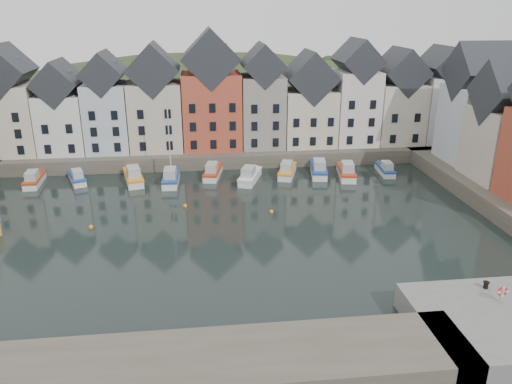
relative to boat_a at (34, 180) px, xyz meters
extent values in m
plane|color=black|center=(24.30, -18.50, -0.68)|extent=(260.00, 260.00, 0.00)
cube|color=#494538|center=(24.30, 11.50, 0.32)|extent=(90.00, 16.00, 2.00)
cube|color=#494538|center=(14.30, -40.50, 0.32)|extent=(50.00, 6.00, 2.00)
ellipsoid|color=#27371B|center=(24.30, 37.50, -18.68)|extent=(153.60, 70.40, 64.00)
sphere|color=black|center=(10.36, 32.43, 8.02)|extent=(5.77, 5.77, 5.77)
sphere|color=black|center=(49.16, 42.25, 7.44)|extent=(5.27, 5.27, 5.27)
sphere|color=black|center=(56.12, 35.70, 7.20)|extent=(5.07, 5.07, 5.07)
sphere|color=black|center=(38.57, 36.69, 7.13)|extent=(5.01, 5.01, 5.01)
sphere|color=black|center=(-13.37, 38.11, 5.89)|extent=(3.94, 3.94, 3.94)
sphere|color=black|center=(52.62, 41.75, 7.37)|extent=(5.21, 5.21, 5.21)
sphere|color=black|center=(26.29, 40.14, 7.64)|extent=(5.45, 5.45, 5.45)
sphere|color=black|center=(62.10, 29.81, 6.52)|extent=(4.49, 4.49, 4.49)
cube|color=beige|center=(-4.87, 9.50, 6.35)|extent=(7.67, 8.00, 10.07)
cube|color=black|center=(-4.87, 9.50, 13.29)|extent=(7.67, 8.16, 7.67)
cube|color=silver|center=(2.39, 9.50, 5.62)|extent=(6.56, 8.00, 8.61)
cube|color=black|center=(2.39, 9.50, 11.55)|extent=(6.56, 8.16, 6.56)
cube|color=silver|center=(8.93, 9.50, 6.33)|extent=(6.20, 8.00, 10.02)
cube|color=black|center=(8.93, 9.50, 12.87)|extent=(6.20, 8.16, 6.20)
cube|color=#BFB3A2|center=(16.03, 9.50, 6.36)|extent=(7.70, 8.00, 10.08)
cube|color=black|center=(16.03, 9.50, 13.30)|extent=(7.70, 8.16, 7.70)
cube|color=#AC4631|center=(24.37, 9.50, 6.96)|extent=(8.69, 8.00, 11.28)
cube|color=black|center=(24.37, 9.50, 14.75)|extent=(8.69, 8.16, 8.69)
cube|color=gray|center=(32.07, 9.50, 6.71)|extent=(6.43, 8.00, 10.78)
cube|color=black|center=(32.07, 9.50, 13.69)|extent=(6.43, 8.16, 6.43)
cube|color=beige|center=(39.38, 9.50, 5.60)|extent=(7.88, 8.00, 8.56)
cube|color=black|center=(39.38, 9.50, 11.82)|extent=(7.88, 8.16, 7.88)
cube|color=silver|center=(46.72, 9.50, 6.95)|extent=(6.50, 8.00, 11.27)
cube|color=black|center=(46.72, 9.50, 14.20)|extent=(6.50, 8.16, 6.50)
cube|color=beige|center=(53.73, 9.50, 5.98)|extent=(7.23, 8.00, 9.32)
cube|color=black|center=(53.73, 9.50, 12.43)|extent=(7.23, 8.16, 7.23)
cube|color=silver|center=(60.58, 9.50, 6.48)|extent=(6.18, 8.00, 10.32)
cube|color=black|center=(60.58, 9.50, 13.17)|extent=(6.18, 8.16, 6.18)
cube|color=silver|center=(60.30, -2.24, 6.51)|extent=(7.47, 8.00, 10.38)
cube|color=black|center=(60.30, -2.24, 13.68)|extent=(7.62, 8.00, 8.00)
cube|color=#BFB3A2|center=(60.30, -10.24, 5.76)|extent=(8.14, 8.00, 8.89)
sphere|color=orange|center=(20.30, -10.50, -0.53)|extent=(0.50, 0.50, 0.50)
sphere|color=orange|center=(30.30, -13.50, -0.53)|extent=(0.50, 0.50, 0.50)
sphere|color=orange|center=(10.30, -15.50, -0.53)|extent=(0.50, 0.50, 0.50)
cube|color=silver|center=(-0.01, 0.19, -0.34)|extent=(2.07, 5.94, 1.07)
cube|color=#A33417|center=(-0.01, 0.19, 0.24)|extent=(2.18, 6.07, 0.24)
cube|color=#9FA6A7|center=(0.04, -0.69, 0.83)|extent=(1.49, 2.41, 1.17)
cube|color=silver|center=(5.51, 0.41, -0.36)|extent=(3.43, 5.69, 1.00)
cube|color=navy|center=(5.51, 0.41, 0.18)|extent=(3.55, 5.82, 0.23)
cube|color=#9FA6A7|center=(5.80, -0.36, 0.73)|extent=(1.95, 2.49, 1.09)
cube|color=silver|center=(13.14, -0.37, -0.29)|extent=(3.45, 7.02, 1.24)
cube|color=orange|center=(13.14, -0.37, 0.38)|extent=(3.59, 7.17, 0.28)
cube|color=#9FA6A7|center=(13.36, -1.36, 1.06)|extent=(2.13, 2.97, 1.35)
cube|color=silver|center=(18.29, -1.39, -0.30)|extent=(2.18, 6.60, 1.20)
cube|color=navy|center=(18.29, -1.39, 0.35)|extent=(2.29, 6.74, 0.27)
cube|color=#9FA6A7|center=(18.25, -2.37, 1.01)|extent=(1.61, 2.67, 1.31)
cylinder|color=silver|center=(18.31, -0.73, 5.86)|extent=(0.15, 0.15, 11.99)
cube|color=silver|center=(24.03, 0.67, -0.32)|extent=(3.02, 6.43, 1.13)
cube|color=#A33417|center=(24.03, 0.67, 0.30)|extent=(3.14, 6.57, 0.26)
cube|color=#9FA6A7|center=(23.85, -0.24, 0.91)|extent=(1.89, 2.71, 1.24)
cube|color=silver|center=(29.02, -1.83, -0.31)|extent=(3.89, 6.65, 1.17)
cube|color=silver|center=(29.02, -1.83, 0.33)|extent=(4.04, 6.81, 0.27)
cube|color=#9FA6A7|center=(28.71, -2.74, 0.96)|extent=(2.24, 2.90, 1.28)
cube|color=silver|center=(34.54, 0.00, -0.32)|extent=(3.63, 6.49, 1.14)
cube|color=orange|center=(34.54, 0.00, 0.30)|extent=(3.77, 6.64, 0.26)
cube|color=#9FA6A7|center=(34.27, -0.89, 0.92)|extent=(2.13, 2.81, 1.24)
cube|color=silver|center=(39.05, -0.06, -0.29)|extent=(3.09, 6.96, 1.23)
cube|color=navy|center=(39.05, -0.06, 0.38)|extent=(3.23, 7.11, 0.28)
cube|color=#9FA6A7|center=(38.88, -1.06, 1.05)|extent=(1.99, 2.91, 1.34)
cube|color=silver|center=(42.67, -1.57, -0.30)|extent=(3.03, 6.85, 1.21)
cube|color=#A33417|center=(42.67, -1.57, 0.36)|extent=(3.16, 7.00, 0.28)
cube|color=#9FA6A7|center=(42.51, -2.55, 1.03)|extent=(1.95, 2.86, 1.32)
cube|color=silver|center=(48.63, -0.78, -0.37)|extent=(2.06, 5.50, 0.99)
cube|color=navy|center=(48.63, -0.78, 0.17)|extent=(2.15, 5.61, 0.22)
cube|color=#9FA6A7|center=(48.57, -1.59, 0.71)|extent=(1.43, 2.25, 1.08)
cylinder|color=black|center=(43.93, -35.00, 1.57)|extent=(0.36, 0.36, 0.50)
cylinder|color=black|center=(43.93, -35.00, 1.84)|extent=(0.48, 0.48, 0.08)
cube|color=gray|center=(44.00, -36.89, 1.87)|extent=(0.10, 0.10, 1.10)
torus|color=red|center=(44.00, -36.94, 2.22)|extent=(0.80, 0.14, 0.80)
camera|label=1|loc=(22.32, -66.36, 21.82)|focal=35.00mm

